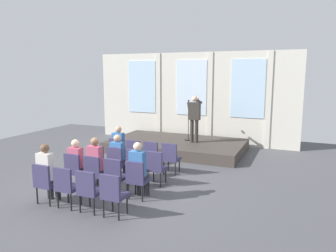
# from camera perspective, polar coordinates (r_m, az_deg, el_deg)

# --- Properties ---
(ground_plane) EXTENTS (16.17, 16.17, 0.00)m
(ground_plane) POSITION_cam_1_polar(r_m,az_deg,el_deg) (8.48, -9.75, -11.02)
(ground_plane) COLOR #4C4C51
(rear_partition) EXTENTS (8.78, 0.14, 3.80)m
(rear_partition) POSITION_cam_1_polar(r_m,az_deg,el_deg) (13.61, 4.40, 5.20)
(rear_partition) COLOR beige
(rear_partition) RESTS_ON ground
(stage_platform) EXTENTS (5.03, 2.91, 0.39)m
(stage_platform) POSITION_cam_1_polar(r_m,az_deg,el_deg) (12.26, 1.52, -3.53)
(stage_platform) COLOR #3F3833
(stage_platform) RESTS_ON ground
(speaker) EXTENTS (0.50, 0.69, 1.74)m
(speaker) POSITION_cam_1_polar(r_m,az_deg,el_deg) (11.82, 4.75, 1.89)
(speaker) COLOR #332D28
(speaker) RESTS_ON stage_platform
(mic_stand) EXTENTS (0.28, 0.28, 1.55)m
(mic_stand) POSITION_cam_1_polar(r_m,az_deg,el_deg) (12.28, 3.65, -1.00)
(mic_stand) COLOR black
(mic_stand) RESTS_ON stage_platform
(chair_r0_c0) EXTENTS (0.46, 0.44, 0.94)m
(chair_r0_c0) POSITION_cam_1_polar(r_m,az_deg,el_deg) (10.17, -8.92, -4.39)
(chair_r0_c0) COLOR black
(chair_r0_c0) RESTS_ON ground
(audience_r0_c0) EXTENTS (0.36, 0.39, 1.31)m
(audience_r0_c0) POSITION_cam_1_polar(r_m,az_deg,el_deg) (10.19, -8.71, -3.23)
(audience_r0_c0) COLOR #2D2D33
(audience_r0_c0) RESTS_ON ground
(chair_r0_c1) EXTENTS (0.46, 0.44, 0.94)m
(chair_r0_c1) POSITION_cam_1_polar(r_m,az_deg,el_deg) (9.87, -5.96, -4.75)
(chair_r0_c1) COLOR black
(chair_r0_c1) RESTS_ON ground
(chair_r0_c2) EXTENTS (0.46, 0.44, 0.94)m
(chair_r0_c2) POSITION_cam_1_polar(r_m,az_deg,el_deg) (9.61, -2.83, -5.11)
(chair_r0_c2) COLOR black
(chair_r0_c2) RESTS_ON ground
(chair_r0_c3) EXTENTS (0.46, 0.44, 0.94)m
(chair_r0_c3) POSITION_cam_1_polar(r_m,az_deg,el_deg) (9.37, 0.48, -5.47)
(chair_r0_c3) COLOR black
(chair_r0_c3) RESTS_ON ground
(chair_r1_c0) EXTENTS (0.46, 0.44, 0.94)m
(chair_r1_c0) POSITION_cam_1_polar(r_m,az_deg,el_deg) (9.33, -12.27, -5.75)
(chair_r1_c0) COLOR black
(chair_r1_c0) RESTS_ON ground
(chair_r1_c1) EXTENTS (0.46, 0.44, 0.94)m
(chair_r1_c1) POSITION_cam_1_polar(r_m,az_deg,el_deg) (9.01, -9.14, -6.20)
(chair_r1_c1) COLOR black
(chair_r1_c1) RESTS_ON ground
(audience_r1_c1) EXTENTS (0.36, 0.39, 1.27)m
(audience_r1_c1) POSITION_cam_1_polar(r_m,az_deg,el_deg) (9.04, -8.89, -5.00)
(audience_r1_c1) COLOR #2D2D33
(audience_r1_c1) RESTS_ON ground
(chair_r1_c2) EXTENTS (0.46, 0.44, 0.94)m
(chair_r1_c2) POSITION_cam_1_polar(r_m,az_deg,el_deg) (8.72, -5.79, -6.66)
(chair_r1_c2) COLOR black
(chair_r1_c2) RESTS_ON ground
(chair_r1_c3) EXTENTS (0.46, 0.44, 0.94)m
(chair_r1_c3) POSITION_cam_1_polar(r_m,az_deg,el_deg) (8.46, -2.21, -7.13)
(chair_r1_c3) COLOR black
(chair_r1_c3) RESTS_ON ground
(chair_r2_c0) EXTENTS (0.46, 0.44, 0.94)m
(chair_r2_c0) POSITION_cam_1_polar(r_m,az_deg,el_deg) (8.55, -16.27, -7.34)
(chair_r2_c0) COLOR black
(chair_r2_c0) RESTS_ON ground
(audience_r2_c0) EXTENTS (0.36, 0.39, 1.29)m
(audience_r2_c0) POSITION_cam_1_polar(r_m,az_deg,el_deg) (8.56, -15.97, -6.03)
(audience_r2_c0) COLOR #2D2D33
(audience_r2_c0) RESTS_ON ground
(chair_r2_c1) EXTENTS (0.46, 0.44, 0.94)m
(chair_r2_c1) POSITION_cam_1_polar(r_m,az_deg,el_deg) (8.19, -12.99, -7.93)
(chair_r2_c1) COLOR black
(chair_r2_c1) RESTS_ON ground
(audience_r2_c1) EXTENTS (0.36, 0.39, 1.38)m
(audience_r2_c1) POSITION_cam_1_polar(r_m,az_deg,el_deg) (8.19, -12.73, -6.24)
(audience_r2_c1) COLOR #2D2D33
(audience_r2_c1) RESTS_ON ground
(chair_r2_c2) EXTENTS (0.46, 0.44, 0.94)m
(chair_r2_c2) POSITION_cam_1_polar(r_m,az_deg,el_deg) (7.87, -9.43, -8.53)
(chair_r2_c2) COLOR black
(chair_r2_c2) RESTS_ON ground
(chair_r2_c3) EXTENTS (0.46, 0.44, 0.94)m
(chair_r2_c3) POSITION_cam_1_polar(r_m,az_deg,el_deg) (7.58, -5.56, -9.15)
(chair_r2_c3) COLOR black
(chair_r2_c3) RESTS_ON ground
(audience_r2_c3) EXTENTS (0.36, 0.39, 1.37)m
(audience_r2_c3) POSITION_cam_1_polar(r_m,az_deg,el_deg) (7.58, -5.30, -7.39)
(audience_r2_c3) COLOR #2D2D33
(audience_r2_c3) RESTS_ON ground
(chair_r3_c0) EXTENTS (0.46, 0.44, 0.94)m
(chair_r3_c0) POSITION_cam_1_polar(r_m,az_deg,el_deg) (7.82, -21.09, -9.19)
(chair_r3_c0) COLOR black
(chair_r3_c0) RESTS_ON ground
(audience_r3_c0) EXTENTS (0.36, 0.39, 1.39)m
(audience_r3_c0) POSITION_cam_1_polar(r_m,az_deg,el_deg) (7.80, -20.79, -7.42)
(audience_r3_c0) COLOR #2D2D33
(audience_r3_c0) RESTS_ON ground
(chair_r3_c1) EXTENTS (0.46, 0.44, 0.94)m
(chair_r3_c1) POSITION_cam_1_polar(r_m,az_deg,el_deg) (7.43, -17.71, -9.97)
(chair_r3_c1) COLOR black
(chair_r3_c1) RESTS_ON ground
(chair_r3_c2) EXTENTS (0.46, 0.44, 0.94)m
(chair_r3_c2) POSITION_cam_1_polar(r_m,az_deg,el_deg) (7.07, -13.97, -10.80)
(chair_r3_c2) COLOR black
(chair_r3_c2) RESTS_ON ground
(chair_r3_c3) EXTENTS (0.46, 0.44, 0.94)m
(chair_r3_c3) POSITION_cam_1_polar(r_m,az_deg,el_deg) (6.75, -9.82, -11.65)
(chair_r3_c3) COLOR black
(chair_r3_c3) RESTS_ON ground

